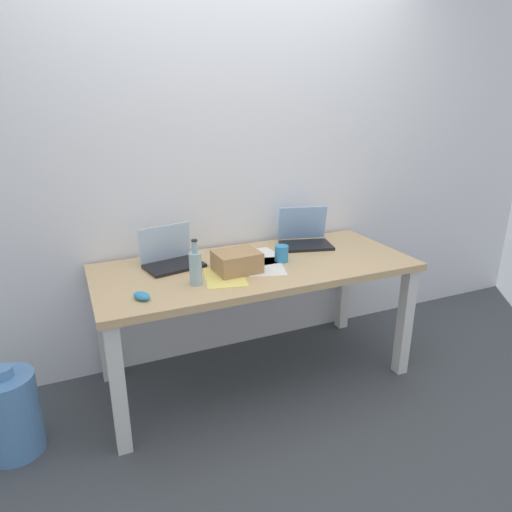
# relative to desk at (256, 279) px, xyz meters

# --- Properties ---
(ground_plane) EXTENTS (8.00, 8.00, 0.00)m
(ground_plane) POSITION_rel_desk_xyz_m (0.00, 0.00, -0.65)
(ground_plane) COLOR #42474C
(back_wall) EXTENTS (5.20, 0.08, 2.60)m
(back_wall) POSITION_rel_desk_xyz_m (0.00, 0.45, 0.65)
(back_wall) COLOR white
(back_wall) RESTS_ON ground
(desk) EXTENTS (1.82, 0.78, 0.74)m
(desk) POSITION_rel_desk_xyz_m (0.00, 0.00, 0.00)
(desk) COLOR tan
(desk) RESTS_ON ground
(laptop_left) EXTENTS (0.35, 0.28, 0.22)m
(laptop_left) POSITION_rel_desk_xyz_m (-0.45, 0.17, 0.14)
(laptop_left) COLOR black
(laptop_left) RESTS_ON desk
(laptop_right) EXTENTS (0.37, 0.31, 0.24)m
(laptop_right) POSITION_rel_desk_xyz_m (0.43, 0.21, 0.15)
(laptop_right) COLOR black
(laptop_right) RESTS_ON desk
(beer_bottle) EXTENTS (0.06, 0.06, 0.24)m
(beer_bottle) POSITION_rel_desk_xyz_m (-0.40, -0.15, 0.18)
(beer_bottle) COLOR #99B7C1
(beer_bottle) RESTS_ON desk
(computer_mouse) EXTENTS (0.10, 0.12, 0.03)m
(computer_mouse) POSITION_rel_desk_xyz_m (-0.69, -0.22, 0.11)
(computer_mouse) COLOR #338CC6
(computer_mouse) RESTS_ON desk
(cardboard_box) EXTENTS (0.25, 0.21, 0.11)m
(cardboard_box) POSITION_rel_desk_xyz_m (-0.14, -0.06, 0.15)
(cardboard_box) COLOR tan
(cardboard_box) RESTS_ON desk
(coffee_mug) EXTENTS (0.08, 0.08, 0.09)m
(coffee_mug) POSITION_rel_desk_xyz_m (0.16, -0.01, 0.14)
(coffee_mug) COLOR #338CC6
(coffee_mug) RESTS_ON desk
(paper_yellow_folder) EXTENTS (0.27, 0.33, 0.00)m
(paper_yellow_folder) POSITION_rel_desk_xyz_m (-0.23, -0.12, 0.09)
(paper_yellow_folder) COLOR #F4E06B
(paper_yellow_folder) RESTS_ON desk
(paper_sheet_near_back) EXTENTS (0.22, 0.31, 0.00)m
(paper_sheet_near_back) POSITION_rel_desk_xyz_m (0.09, 0.11, 0.09)
(paper_sheet_near_back) COLOR white
(paper_sheet_near_back) RESTS_ON desk
(paper_sheet_center) EXTENTS (0.29, 0.34, 0.00)m
(paper_sheet_center) POSITION_rel_desk_xyz_m (0.03, -0.06, 0.09)
(paper_sheet_center) COLOR white
(paper_sheet_center) RESTS_ON desk
(water_cooler_jug) EXTENTS (0.26, 0.26, 0.47)m
(water_cooler_jug) POSITION_rel_desk_xyz_m (-1.33, -0.12, -0.43)
(water_cooler_jug) COLOR #598CC6
(water_cooler_jug) RESTS_ON ground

